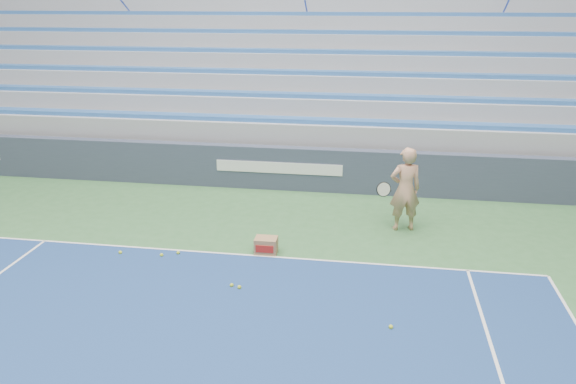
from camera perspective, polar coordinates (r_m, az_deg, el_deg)
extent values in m
cube|color=white|center=(10.77, -4.48, -6.37)|extent=(10.97, 0.05, 0.00)
cube|color=#353D51|center=(14.24, -0.84, 2.46)|extent=(30.00, 0.30, 1.10)
cube|color=white|center=(14.07, -0.96, 2.47)|extent=(3.20, 0.02, 0.28)
cube|color=#999AA1|center=(18.59, 1.56, 6.46)|extent=(30.00, 8.50, 1.10)
cube|color=#999AA1|center=(18.43, 1.58, 8.88)|extent=(30.00, 8.50, 0.50)
cube|color=#3063AE|center=(14.61, -0.41, 7.37)|extent=(29.60, 0.42, 0.11)
cube|color=#999AA1|center=(18.77, 1.77, 10.61)|extent=(30.00, 7.65, 0.50)
cube|color=#3063AE|center=(15.34, 0.11, 9.84)|extent=(29.60, 0.42, 0.11)
cube|color=#999AA1|center=(19.12, 1.95, 12.28)|extent=(30.00, 6.80, 0.50)
cube|color=#3063AE|center=(16.10, 0.59, 12.08)|extent=(29.60, 0.42, 0.11)
cube|color=#999AA1|center=(19.48, 2.13, 13.89)|extent=(30.00, 5.95, 0.50)
cube|color=#3063AE|center=(16.89, 1.04, 14.12)|extent=(29.60, 0.42, 0.11)
cube|color=#999AA1|center=(19.86, 2.31, 15.44)|extent=(30.00, 5.10, 0.50)
cube|color=#3063AE|center=(17.69, 1.45, 15.97)|extent=(29.60, 0.42, 0.11)
cube|color=#999AA1|center=(20.26, 2.47, 16.92)|extent=(30.00, 4.25, 0.50)
cube|color=#3063AE|center=(18.51, 1.83, 17.66)|extent=(29.60, 0.42, 0.11)
cube|color=#999AA1|center=(20.67, 2.64, 18.35)|extent=(30.00, 3.40, 0.50)
cube|color=#999AA1|center=(22.67, 3.21, 16.65)|extent=(31.00, 0.40, 7.30)
imported|color=tan|center=(11.84, 11.81, 0.27)|extent=(0.74, 0.57, 1.79)
cylinder|color=black|center=(11.57, 10.15, 0.23)|extent=(0.12, 0.27, 0.08)
cylinder|color=beige|center=(11.27, 9.69, 0.28)|extent=(0.29, 0.16, 0.28)
torus|color=black|center=(11.27, 9.69, 0.28)|extent=(0.31, 0.18, 0.30)
cube|color=#936D47|center=(10.78, -2.24, -5.46)|extent=(0.43, 0.32, 0.32)
cube|color=#B21E19|center=(10.63, -2.41, -5.82)|extent=(0.34, 0.02, 0.14)
sphere|color=#C0D12A|center=(9.68, -5.74, -9.39)|extent=(0.07, 0.07, 0.07)
sphere|color=#C0D12A|center=(10.95, -12.73, -6.26)|extent=(0.07, 0.07, 0.07)
sphere|color=#C0D12A|center=(10.97, -11.10, -6.07)|extent=(0.07, 0.07, 0.07)
sphere|color=#C0D12A|center=(11.25, -16.68, -5.90)|extent=(0.07, 0.07, 0.07)
sphere|color=#C0D12A|center=(8.68, 10.40, -13.33)|extent=(0.07, 0.07, 0.07)
sphere|color=#C0D12A|center=(9.61, -4.96, -9.61)|extent=(0.07, 0.07, 0.07)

